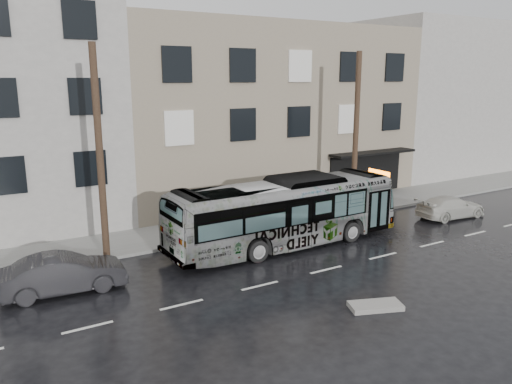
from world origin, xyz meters
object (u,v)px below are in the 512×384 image
Objects in this scene: dark_sedan at (64,274)px; utility_pole_front at (356,135)px; bus at (285,213)px; white_sedan at (451,207)px; utility_pole_rear at (100,154)px; sign_post at (368,191)px.

utility_pole_front is at bearing -76.73° from dark_sedan.
bus reaches higher than dark_sedan.
utility_pole_front is 2.12× the size of white_sedan.
bus is at bearing -159.16° from utility_pole_front.
utility_pole_front is 2.04× the size of dark_sedan.
utility_pole_rear is 3.75× the size of sign_post.
dark_sedan is at bearing 92.87° from white_sedan.
utility_pole_rear is (-14.00, 0.00, 0.00)m from utility_pole_front.
utility_pole_front reaches higher than bus.
bus is (7.72, -2.39, -3.04)m from utility_pole_rear.
utility_pole_rear is at bearing -36.06° from dark_sedan.
bus is at bearing -84.59° from dark_sedan.
utility_pole_rear is 5.21m from dark_sedan.
utility_pole_rear is at bearing 84.68° from white_sedan.
bus is 9.97m from dark_sedan.
bus is (-7.38, -2.39, 0.26)m from sign_post.
sign_post is at bearing -72.95° from bus.
white_sedan is (18.51, -3.13, -4.03)m from utility_pole_rear.
utility_pole_front reaches higher than sign_post.
dark_sedan is (-9.93, -0.23, -0.89)m from bus.
utility_pole_front and utility_pole_rear have the same top height.
sign_post is 0.54× the size of dark_sedan.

